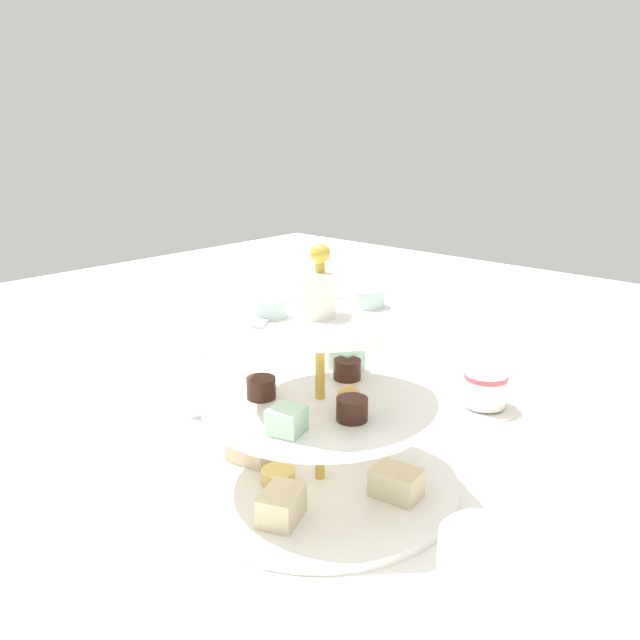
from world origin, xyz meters
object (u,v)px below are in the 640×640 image
Objects in this scene: teacup_with_saucer at (485,392)px; water_glass_short_left at (379,365)px; tiered_serving_stand at (320,421)px; water_glass_tall_right at (486,617)px; water_glass_mid_back at (198,379)px.

water_glass_short_left is at bearing -75.80° from teacup_with_saucer.
water_glass_short_left is at bearing -155.33° from tiered_serving_stand.
teacup_with_saucer is at bearing -151.77° from water_glass_tall_right.
tiered_serving_stand reaches higher than water_glass_short_left.
teacup_with_saucer is at bearing 104.20° from water_glass_short_left.
water_glass_mid_back is at bearing -107.06° from water_glass_tall_right.
water_glass_tall_right is 1.65× the size of water_glass_short_left.
water_glass_short_left is (-0.38, -0.37, -0.02)m from water_glass_tall_right.
water_glass_tall_right is 1.38× the size of water_glass_mid_back.
teacup_with_saucer is at bearing 132.35° from water_glass_mid_back.
water_glass_tall_right is at bearing 44.75° from water_glass_short_left.
teacup_with_saucer is 0.39m from water_glass_mid_back.
water_glass_mid_back is at bearing -47.65° from teacup_with_saucer.
water_glass_mid_back is (-0.04, -0.25, -0.03)m from tiered_serving_stand.
water_glass_tall_right is 0.47m from teacup_with_saucer.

